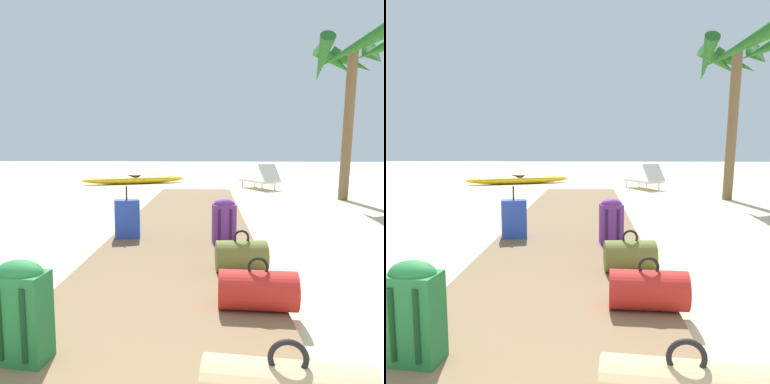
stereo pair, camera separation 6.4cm
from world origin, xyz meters
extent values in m
plane|color=beige|center=(0.00, 4.20, 0.00)|extent=(60.00, 60.00, 0.00)
cube|color=brown|center=(0.00, 5.25, 0.04)|extent=(1.99, 10.50, 0.08)
torus|color=black|center=(0.70, 0.62, 0.50)|extent=(0.17, 0.04, 0.16)
cylinder|color=olive|center=(0.71, 2.92, 0.24)|extent=(0.53, 0.35, 0.32)
torus|color=black|center=(0.71, 2.92, 0.43)|extent=(0.17, 0.03, 0.16)
cylinder|color=red|center=(0.76, 2.02, 0.23)|extent=(0.62, 0.34, 0.31)
torus|color=black|center=(0.76, 2.02, 0.42)|extent=(0.17, 0.03, 0.16)
cube|color=#6B2D84|center=(0.58, 4.04, 0.34)|extent=(0.32, 0.22, 0.52)
ellipsoid|color=#6B2D84|center=(0.58, 4.04, 0.60)|extent=(0.30, 0.21, 0.15)
cylinder|color=#351642|center=(0.51, 3.94, 0.34)|extent=(0.04, 0.04, 0.41)
cylinder|color=#351642|center=(0.66, 3.95, 0.34)|extent=(0.04, 0.04, 0.41)
cube|color=#237538|center=(-0.71, 1.24, 0.35)|extent=(0.32, 0.23, 0.53)
ellipsoid|color=#237538|center=(-0.71, 1.24, 0.61)|extent=(0.31, 0.22, 0.15)
cylinder|color=#113A1C|center=(-0.65, 1.14, 0.35)|extent=(0.04, 0.04, 0.43)
cube|color=#2847B7|center=(-0.76, 4.32, 0.35)|extent=(0.38, 0.29, 0.53)
cylinder|color=black|center=(-0.76, 4.32, 0.71)|extent=(0.02, 0.02, 0.19)
cylinder|color=brown|center=(3.79, 8.74, 1.82)|extent=(0.24, 0.50, 3.65)
cone|color=#236023|center=(4.32, 8.69, 3.50)|extent=(0.46, 1.15, 0.81)
cone|color=#236023|center=(3.96, 9.26, 3.49)|extent=(1.18, 0.70, 0.84)
cone|color=#236023|center=(3.59, 9.30, 3.50)|extent=(1.27, 0.75, 0.85)
cone|color=#236023|center=(3.10, 8.79, 3.45)|extent=(0.44, 1.33, 1.11)
cone|color=#236023|center=(3.52, 8.00, 3.50)|extent=(1.61, 0.87, 1.03)
cone|color=#236023|center=(4.15, 8.08, 3.52)|extent=(1.51, 1.05, 0.92)
cube|color=white|center=(1.97, 11.37, 0.26)|extent=(1.16, 1.52, 0.08)
cube|color=white|center=(2.23, 10.84, 0.54)|extent=(0.72, 0.64, 0.56)
cylinder|color=silver|center=(1.50, 11.77, 0.11)|extent=(0.04, 0.04, 0.22)
cylinder|color=silver|center=(1.93, 11.98, 0.11)|extent=(0.04, 0.04, 0.22)
cylinder|color=silver|center=(2.00, 10.76, 0.11)|extent=(0.04, 0.04, 0.22)
cylinder|color=silver|center=(2.43, 10.98, 0.11)|extent=(0.04, 0.04, 0.22)
ellipsoid|color=gold|center=(-2.34, 12.88, 0.15)|extent=(3.76, 1.98, 0.30)
torus|color=black|center=(-2.34, 12.88, 0.29)|extent=(0.63, 0.63, 0.05)
camera|label=1|loc=(0.38, -0.82, 1.34)|focal=35.35mm
camera|label=2|loc=(0.32, -0.82, 1.34)|focal=35.35mm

